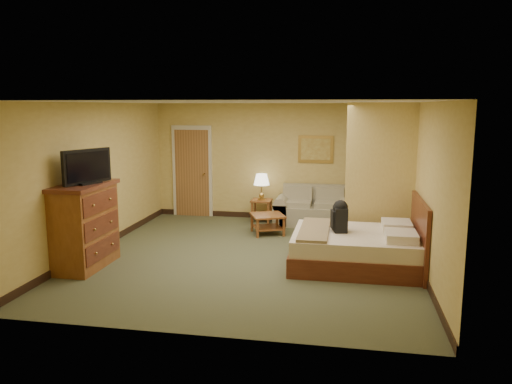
% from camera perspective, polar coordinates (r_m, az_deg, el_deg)
% --- Properties ---
extents(floor, '(6.00, 6.00, 0.00)m').
position_cam_1_polar(floor, '(8.57, -0.63, -7.42)').
color(floor, '#4B4F33').
rests_on(floor, ground).
extents(ceiling, '(6.00, 6.00, 0.00)m').
position_cam_1_polar(ceiling, '(8.19, -0.67, 10.24)').
color(ceiling, white).
rests_on(ceiling, back_wall).
extents(back_wall, '(5.50, 0.02, 2.60)m').
position_cam_1_polar(back_wall, '(11.21, 2.29, 3.46)').
color(back_wall, tan).
rests_on(back_wall, floor).
extents(left_wall, '(0.02, 6.00, 2.60)m').
position_cam_1_polar(left_wall, '(9.20, -17.71, 1.61)').
color(left_wall, tan).
rests_on(left_wall, floor).
extents(right_wall, '(0.02, 6.00, 2.60)m').
position_cam_1_polar(right_wall, '(8.21, 18.54, 0.63)').
color(right_wall, tan).
rests_on(right_wall, floor).
extents(partition, '(1.20, 0.15, 2.60)m').
position_cam_1_polar(partition, '(9.06, 13.98, 1.67)').
color(partition, tan).
rests_on(partition, floor).
extents(door, '(0.94, 0.16, 2.10)m').
position_cam_1_polar(door, '(11.64, -7.29, 2.30)').
color(door, beige).
rests_on(door, floor).
extents(baseboard, '(5.50, 0.02, 0.12)m').
position_cam_1_polar(baseboard, '(11.41, 2.24, -2.74)').
color(baseboard, black).
rests_on(baseboard, floor).
extents(loveseat, '(1.67, 0.78, 0.84)m').
position_cam_1_polar(loveseat, '(10.87, 6.56, -2.28)').
color(loveseat, tan).
rests_on(loveseat, floor).
extents(side_table, '(0.45, 0.45, 0.49)m').
position_cam_1_polar(side_table, '(11.06, 0.64, -1.73)').
color(side_table, brown).
rests_on(side_table, floor).
extents(table_lamp, '(0.35, 0.35, 0.58)m').
position_cam_1_polar(table_lamp, '(10.96, 0.64, 1.36)').
color(table_lamp, '#B08B41').
rests_on(table_lamp, side_table).
extents(coffee_table, '(0.81, 0.81, 0.40)m').
position_cam_1_polar(coffee_table, '(10.00, 1.34, -3.21)').
color(coffee_table, brown).
rests_on(coffee_table, floor).
extents(wall_picture, '(0.77, 0.04, 0.60)m').
position_cam_1_polar(wall_picture, '(11.07, 6.83, 4.88)').
color(wall_picture, '#B78E3F').
rests_on(wall_picture, back_wall).
extents(dresser, '(0.66, 1.26, 1.35)m').
position_cam_1_polar(dresser, '(8.33, -19.01, -3.63)').
color(dresser, brown).
rests_on(dresser, floor).
extents(tv, '(0.38, 0.85, 0.54)m').
position_cam_1_polar(tv, '(8.12, -18.75, 2.66)').
color(tv, black).
rests_on(tv, dresser).
extents(bed, '(2.04, 1.73, 1.12)m').
position_cam_1_polar(bed, '(8.17, 11.81, -6.27)').
color(bed, '#532113').
rests_on(bed, floor).
extents(backpack, '(0.25, 0.33, 0.51)m').
position_cam_1_polar(backpack, '(8.08, 9.60, -2.62)').
color(backpack, black).
rests_on(backpack, bed).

